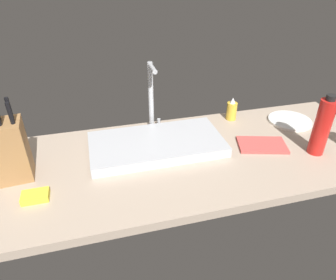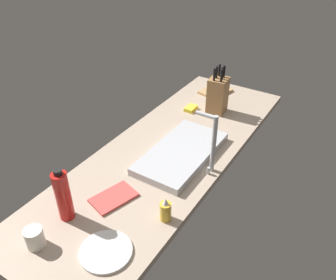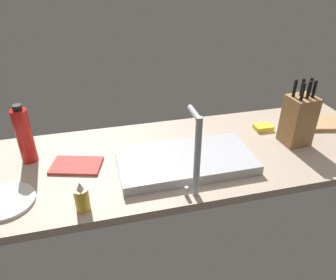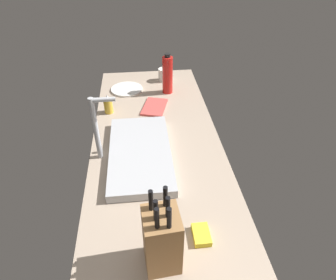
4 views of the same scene
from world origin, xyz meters
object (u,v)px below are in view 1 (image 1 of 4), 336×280
sink_basin (156,144)px  dinner_plate (290,121)px  water_bottle (322,127)px  dish_towel (262,145)px  dish_sponge (35,196)px  knife_block (10,150)px  soap_bottle (232,110)px  faucet (152,93)px

sink_basin → dinner_plate: bearing=5.5°
water_bottle → dish_towel: 24.56cm
dinner_plate → dish_sponge: dish_sponge is taller
water_bottle → dinner_plate: size_ratio=1.24×
water_bottle → dinner_plate: bearing=77.9°
sink_basin → dish_towel: bearing=-12.5°
knife_block → dish_sponge: (7.74, -14.77, -10.73)cm
knife_block → soap_bottle: size_ratio=2.64×
sink_basin → soap_bottle: soap_bottle is taller
soap_bottle → dish_sponge: soap_bottle is taller
knife_block → dish_towel: size_ratio=1.50×
water_bottle → knife_block: bearing=173.1°
faucet → dinner_plate: faucet is taller
soap_bottle → water_bottle: water_bottle is taller
soap_bottle → dish_sponge: 97.15cm
knife_block → dinner_plate: bearing=0.9°
knife_block → water_bottle: (118.85, -14.33, 0.31)cm
soap_bottle → water_bottle: size_ratio=0.45×
knife_block → water_bottle: 119.71cm
soap_bottle → sink_basin: bearing=-158.2°
sink_basin → water_bottle: 67.89cm
water_bottle → dish_sponge: water_bottle is taller
soap_bottle → dinner_plate: (27.25, -10.26, -4.32)cm
water_bottle → faucet: bearing=148.5°
soap_bottle → water_bottle: (21.51, -36.91, 7.32)cm
soap_bottle → water_bottle: 43.34cm
soap_bottle → knife_block: bearing=-166.9°
sink_basin → dinner_plate: sink_basin is taller
sink_basin → water_bottle: water_bottle is taller
dish_towel → sink_basin: bearing=167.5°
sink_basin → dish_towel: size_ratio=2.76×
soap_bottle → dish_towel: soap_bottle is taller
sink_basin → water_bottle: (64.11, -19.88, 10.15)cm
sink_basin → knife_block: bearing=-174.2°
sink_basin → dish_sponge: (-47.00, -20.32, -0.89)cm
faucet → soap_bottle: size_ratio=2.74×
sink_basin → faucet: 24.17cm
dish_sponge → knife_block: bearing=117.6°
knife_block → soap_bottle: bearing=8.3°
soap_bottle → faucet: bearing=178.5°
sink_basin → knife_block: (-54.74, -5.55, 9.84)cm
dinner_plate → dish_towel: bearing=-146.1°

